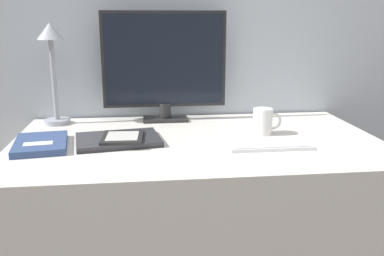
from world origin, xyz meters
name	(u,v)px	position (x,y,z in m)	size (l,w,h in m)	color
wall_back	(185,12)	(0.00, 0.58, 1.20)	(3.60, 0.05, 2.40)	#B2BCC6
desk	(197,231)	(0.00, 0.14, 0.37)	(1.33, 0.79, 0.75)	silver
monitor	(164,64)	(-0.10, 0.46, 0.99)	(0.52, 0.11, 0.46)	#262626
keyboard	(268,145)	(0.23, 0.02, 0.75)	(0.29, 0.12, 0.01)	silver
laptop	(118,140)	(-0.28, 0.14, 0.76)	(0.32, 0.25, 0.02)	#232328
ereader	(123,137)	(-0.27, 0.12, 0.77)	(0.15, 0.18, 0.01)	black
desk_lamp	(52,56)	(-0.55, 0.45, 1.03)	(0.11, 0.11, 0.41)	#999EA8
notebook	(41,144)	(-0.55, 0.11, 0.76)	(0.20, 0.27, 0.02)	#334775
coffee_mug	(263,121)	(0.26, 0.19, 0.80)	(0.11, 0.07, 0.10)	white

